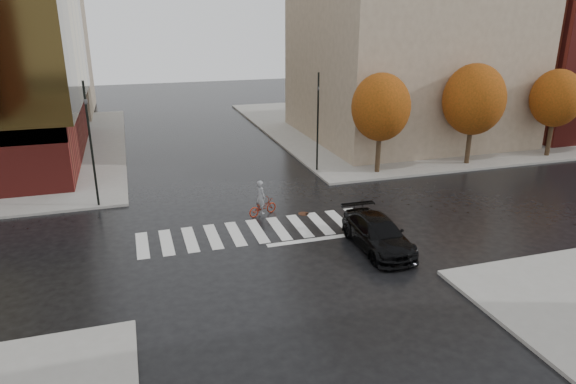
% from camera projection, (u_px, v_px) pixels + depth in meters
% --- Properties ---
extents(ground, '(120.00, 120.00, 0.00)m').
position_uv_depth(ground, '(260.00, 235.00, 24.86)').
color(ground, black).
rests_on(ground, ground).
extents(sidewalk_ne, '(30.00, 30.00, 0.15)m').
position_uv_depth(sidewalk_ne, '(416.00, 123.00, 49.69)').
color(sidewalk_ne, gray).
rests_on(sidewalk_ne, ground).
extents(crosswalk, '(12.00, 3.00, 0.01)m').
position_uv_depth(crosswalk, '(257.00, 231.00, 25.31)').
color(crosswalk, silver).
rests_on(crosswalk, ground).
extents(building_ne_tan, '(16.00, 16.00, 18.00)m').
position_uv_depth(building_ne_tan, '(407.00, 26.00, 41.96)').
color(building_ne_tan, gray).
rests_on(building_ne_tan, sidewalk_ne).
extents(building_ne_brick, '(14.00, 14.00, 14.00)m').
position_uv_depth(building_ne_brick, '(568.00, 49.00, 46.25)').
color(building_ne_brick, maroon).
rests_on(building_ne_brick, sidewalk_ne).
extents(building_nw_far, '(14.00, 12.00, 20.00)m').
position_uv_depth(building_nw_far, '(6.00, 13.00, 50.31)').
color(building_nw_far, gray).
rests_on(building_nw_far, sidewalk_nw).
extents(tree_ne_a, '(3.80, 3.80, 6.50)m').
position_uv_depth(tree_ne_a, '(381.00, 107.00, 32.89)').
color(tree_ne_a, black).
rests_on(tree_ne_a, sidewalk_ne).
extents(tree_ne_b, '(4.20, 4.20, 6.89)m').
position_uv_depth(tree_ne_b, '(474.00, 100.00, 34.81)').
color(tree_ne_b, black).
rests_on(tree_ne_b, sidewalk_ne).
extents(tree_ne_c, '(3.60, 3.60, 6.31)m').
position_uv_depth(tree_ne_c, '(556.00, 98.00, 36.87)').
color(tree_ne_c, black).
rests_on(tree_ne_c, sidewalk_ne).
extents(sedan, '(2.11, 4.99, 1.44)m').
position_uv_depth(sedan, '(378.00, 234.00, 23.24)').
color(sedan, black).
rests_on(sedan, ground).
extents(cyclist, '(1.81, 1.17, 1.94)m').
position_uv_depth(cyclist, '(262.00, 203.00, 27.11)').
color(cyclist, maroon).
rests_on(cyclist, ground).
extents(traffic_light_nw, '(0.21, 0.19, 6.77)m').
position_uv_depth(traffic_light_nw, '(90.00, 138.00, 27.09)').
color(traffic_light_nw, black).
rests_on(traffic_light_nw, sidewalk_nw).
extents(traffic_light_ne, '(0.18, 0.19, 6.47)m').
position_uv_depth(traffic_light_ne, '(318.00, 117.00, 33.51)').
color(traffic_light_ne, black).
rests_on(traffic_light_ne, sidewalk_ne).
extents(fire_hydrant, '(0.29, 0.29, 0.82)m').
position_uv_depth(fire_hydrant, '(70.00, 180.00, 31.05)').
color(fire_hydrant, '#C4A70B').
rests_on(fire_hydrant, sidewalk_nw).
extents(manhole, '(0.73, 0.73, 0.01)m').
position_uv_depth(manhole, '(303.00, 214.00, 27.49)').
color(manhole, '#4C2A1B').
rests_on(manhole, ground).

